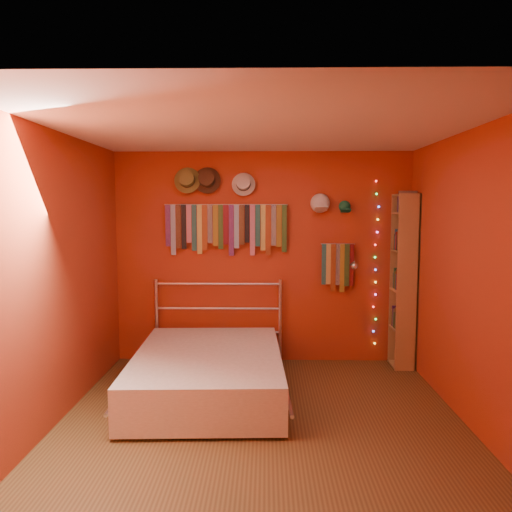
# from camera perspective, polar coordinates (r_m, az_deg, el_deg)

# --- Properties ---
(ground) EXTENTS (3.50, 3.50, 0.00)m
(ground) POSITION_cam_1_polar(r_m,az_deg,el_deg) (4.55, 0.60, -18.35)
(ground) COLOR #52391C
(ground) RESTS_ON ground
(back_wall) EXTENTS (3.50, 0.02, 2.50)m
(back_wall) POSITION_cam_1_polar(r_m,az_deg,el_deg) (5.94, 0.78, -0.18)
(back_wall) COLOR maroon
(back_wall) RESTS_ON ground
(right_wall) EXTENTS (0.02, 3.50, 2.50)m
(right_wall) POSITION_cam_1_polar(r_m,az_deg,el_deg) (4.54, 23.31, -2.44)
(right_wall) COLOR maroon
(right_wall) RESTS_ON ground
(left_wall) EXTENTS (0.02, 3.50, 2.50)m
(left_wall) POSITION_cam_1_polar(r_m,az_deg,el_deg) (4.57, -21.92, -2.34)
(left_wall) COLOR maroon
(left_wall) RESTS_ON ground
(ceiling) EXTENTS (3.50, 3.50, 0.02)m
(ceiling) POSITION_cam_1_polar(r_m,az_deg,el_deg) (4.21, 0.64, 14.50)
(ceiling) COLOR white
(ceiling) RESTS_ON back_wall
(tie_rack) EXTENTS (1.45, 0.03, 0.61)m
(tie_rack) POSITION_cam_1_polar(r_m,az_deg,el_deg) (5.87, -3.45, 3.45)
(tie_rack) COLOR silver
(tie_rack) RESTS_ON back_wall
(small_tie_rack) EXTENTS (0.40, 0.03, 0.58)m
(small_tie_rack) POSITION_cam_1_polar(r_m,az_deg,el_deg) (5.95, 9.34, -1.00)
(small_tie_rack) COLOR silver
(small_tie_rack) RESTS_ON back_wall
(fedora_olive) EXTENTS (0.31, 0.17, 0.30)m
(fedora_olive) POSITION_cam_1_polar(r_m,az_deg,el_deg) (5.89, -7.91, 8.66)
(fedora_olive) COLOR olive
(fedora_olive) RESTS_ON back_wall
(fedora_brown) EXTENTS (0.31, 0.17, 0.31)m
(fedora_brown) POSITION_cam_1_polar(r_m,az_deg,el_deg) (5.86, -5.63, 8.70)
(fedora_brown) COLOR #412817
(fedora_brown) RESTS_ON back_wall
(fedora_white) EXTENTS (0.27, 0.15, 0.27)m
(fedora_white) POSITION_cam_1_polar(r_m,az_deg,el_deg) (5.83, -1.45, 8.28)
(fedora_white) COLOR beige
(fedora_white) RESTS_ON back_wall
(cap_white) EXTENTS (0.20, 0.25, 0.20)m
(cap_white) POSITION_cam_1_polar(r_m,az_deg,el_deg) (5.89, 7.34, 5.98)
(cap_white) COLOR white
(cap_white) RESTS_ON back_wall
(cap_green) EXTENTS (0.16, 0.20, 0.16)m
(cap_green) POSITION_cam_1_polar(r_m,az_deg,el_deg) (5.93, 10.09, 5.58)
(cap_green) COLOR #186F48
(cap_green) RESTS_ON back_wall
(fairy_lights) EXTENTS (0.06, 0.02, 1.95)m
(fairy_lights) POSITION_cam_1_polar(r_m,az_deg,el_deg) (6.05, 13.52, -0.84)
(fairy_lights) COLOR #FF3333
(fairy_lights) RESTS_ON back_wall
(reading_lamp) EXTENTS (0.08, 0.33, 0.10)m
(reading_lamp) POSITION_cam_1_polar(r_m,az_deg,el_deg) (5.78, 11.08, -1.10)
(reading_lamp) COLOR silver
(reading_lamp) RESTS_ON back_wall
(bookshelf) EXTENTS (0.25, 0.34, 2.00)m
(bookshelf) POSITION_cam_1_polar(r_m,az_deg,el_deg) (5.98, 16.88, -2.64)
(bookshelf) COLOR #A47F4A
(bookshelf) RESTS_ON ground
(bed) EXTENTS (1.58, 2.09, 1.00)m
(bed) POSITION_cam_1_polar(r_m,az_deg,el_deg) (5.07, -5.47, -13.04)
(bed) COLOR silver
(bed) RESTS_ON ground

